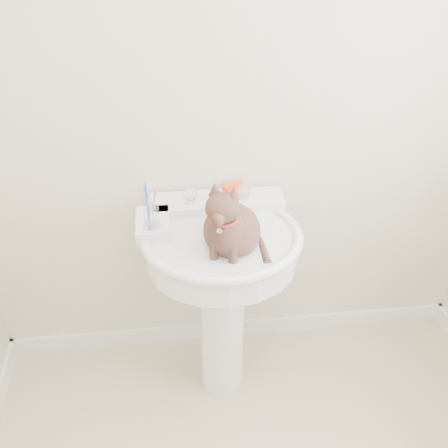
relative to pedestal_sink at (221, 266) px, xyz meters
name	(u,v)px	position (x,y,z in m)	size (l,w,h in m)	color
wall_back	(236,105)	(0.09, 0.29, 0.56)	(2.20, 0.00, 2.50)	beige
baseboard_back	(234,328)	(0.09, 0.28, -0.65)	(2.20, 0.02, 0.09)	white
pedestal_sink	(221,266)	(0.00, 0.00, 0.00)	(0.64, 0.63, 0.88)	white
faucet	(217,195)	(0.00, 0.16, 0.23)	(0.28, 0.12, 0.14)	silver
soap_bar	(235,188)	(0.08, 0.25, 0.20)	(0.09, 0.06, 0.03)	#FC321A
toothbrush_cup	(151,216)	(-0.26, 0.03, 0.24)	(0.07, 0.07, 0.19)	silver
cat	(231,228)	(0.03, -0.08, 0.24)	(0.24, 0.30, 0.43)	brown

